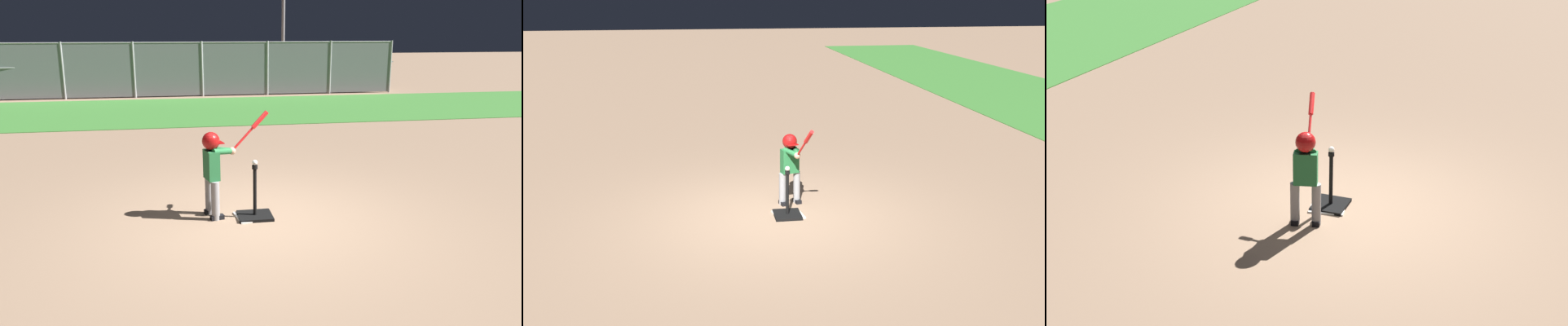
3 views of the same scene
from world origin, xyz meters
TOP-DOWN VIEW (x-y plane):
  - ground_plane at (0.00, 0.00)m, footprint 90.00×90.00m
  - grass_outfield_strip at (0.00, 9.64)m, footprint 56.00×5.63m
  - backstop_fence at (0.00, 13.10)m, footprint 15.01×0.08m
  - home_plate at (-0.08, 0.18)m, footprint 0.50×0.50m
  - batting_tee at (-0.05, 0.16)m, footprint 0.46×0.42m
  - batter_child at (-0.59, 0.30)m, footprint 0.94×0.43m
  - baseball at (-0.05, 0.16)m, footprint 0.07×0.07m
  - bleachers_far_right at (-5.43, 14.35)m, footprint 4.00×2.66m
  - bleachers_far_left at (-0.09, 14.69)m, footprint 3.56×2.16m
  - bleachers_left_center at (6.06, 14.50)m, footprint 3.35×2.64m

SIDE VIEW (x-z plane):
  - ground_plane at x=0.00m, z-range 0.00..0.00m
  - grass_outfield_strip at x=0.00m, z-range 0.00..0.02m
  - home_plate at x=-0.08m, z-range 0.00..0.02m
  - batting_tee at x=-0.05m, z-range -0.27..0.46m
  - bleachers_far_left at x=-0.09m, z-range -0.01..1.02m
  - bleachers_far_right at x=-5.43m, z-range -0.01..1.18m
  - bleachers_left_center at x=6.06m, z-range -0.01..1.23m
  - batter_child at x=-0.59m, z-range 0.05..1.46m
  - baseball at x=-0.05m, z-range 0.74..0.81m
  - backstop_fence at x=0.00m, z-range 0.05..2.08m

